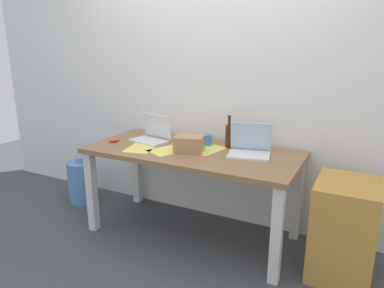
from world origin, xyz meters
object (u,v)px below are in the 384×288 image
object	(u,v)px
beer_bottle	(229,135)
cardboard_box	(189,144)
computer_mouse	(114,140)
laptop_left	(152,135)
desk	(192,162)
filing_cabinet	(343,229)
water_cooler_jug	(83,181)
coffee_mug	(207,140)
laptop_right	(249,148)

from	to	relation	value
beer_bottle	cardboard_box	world-z (taller)	beer_bottle
computer_mouse	laptop_left	bearing A→B (deg)	51.59
desk	filing_cabinet	distance (m)	1.20
cardboard_box	filing_cabinet	distance (m)	1.26
laptop_left	computer_mouse	distance (m)	0.33
desk	filing_cabinet	bearing A→B (deg)	-0.80
desk	water_cooler_jug	distance (m)	1.36
water_cooler_jug	filing_cabinet	world-z (taller)	filing_cabinet
laptop_left	computer_mouse	xyz separation A→B (m)	(-0.28, -0.16, -0.04)
laptop_left	filing_cabinet	world-z (taller)	laptop_left
coffee_mug	water_cooler_jug	world-z (taller)	coffee_mug
desk	beer_bottle	world-z (taller)	beer_bottle
laptop_right	desk	bearing A→B (deg)	-169.04
laptop_left	beer_bottle	size ratio (longest dim) A/B	1.34
beer_bottle	coffee_mug	size ratio (longest dim) A/B	2.79
beer_bottle	laptop_right	bearing A→B (deg)	-28.26
cardboard_box	coffee_mug	size ratio (longest dim) A/B	2.35
water_cooler_jug	computer_mouse	bearing A→B (deg)	-16.08
desk	water_cooler_jug	world-z (taller)	desk
coffee_mug	water_cooler_jug	xyz separation A→B (m)	(-1.34, -0.10, -0.57)
desk	laptop_right	world-z (taller)	laptop_right
laptop_right	cardboard_box	xyz separation A→B (m)	(-0.45, -0.13, 0.01)
computer_mouse	cardboard_box	size ratio (longest dim) A/B	0.45
desk	cardboard_box	xyz separation A→B (m)	(-0.01, -0.04, 0.16)
cardboard_box	water_cooler_jug	bearing A→B (deg)	174.53
cardboard_box	desk	bearing A→B (deg)	83.05
desk	laptop_left	bearing A→B (deg)	170.13
desk	computer_mouse	size ratio (longest dim) A/B	16.93
laptop_left	computer_mouse	world-z (taller)	laptop_left
cardboard_box	filing_cabinet	xyz separation A→B (m)	(1.17, 0.03, -0.46)
water_cooler_jug	cardboard_box	bearing A→B (deg)	-5.47
cardboard_box	coffee_mug	xyz separation A→B (m)	(0.05, 0.22, -0.01)
water_cooler_jug	beer_bottle	bearing A→B (deg)	4.53
cardboard_box	water_cooler_jug	distance (m)	1.42
laptop_right	coffee_mug	world-z (taller)	laptop_right
computer_mouse	water_cooler_jug	distance (m)	0.81
laptop_left	beer_bottle	distance (m)	0.68
cardboard_box	computer_mouse	bearing A→B (deg)	-176.51
laptop_left	filing_cabinet	xyz separation A→B (m)	(1.60, -0.09, -0.45)
laptop_right	coffee_mug	bearing A→B (deg)	167.29
laptop_right	beer_bottle	xyz separation A→B (m)	(-0.21, 0.11, 0.05)
beer_bottle	water_cooler_jug	bearing A→B (deg)	-175.47
laptop_left	beer_bottle	xyz separation A→B (m)	(0.66, 0.13, 0.05)
computer_mouse	desk	bearing A→B (deg)	28.70
beer_bottle	cardboard_box	xyz separation A→B (m)	(-0.24, -0.24, -0.04)
coffee_mug	desk	bearing A→B (deg)	-105.53
filing_cabinet	computer_mouse	bearing A→B (deg)	-177.88
coffee_mug	filing_cabinet	world-z (taller)	coffee_mug
cardboard_box	laptop_left	bearing A→B (deg)	164.57
computer_mouse	cardboard_box	xyz separation A→B (m)	(0.71, 0.04, 0.04)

